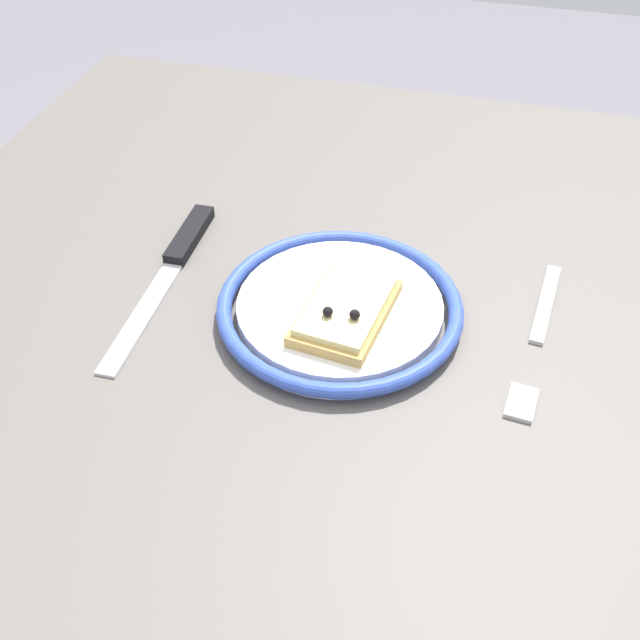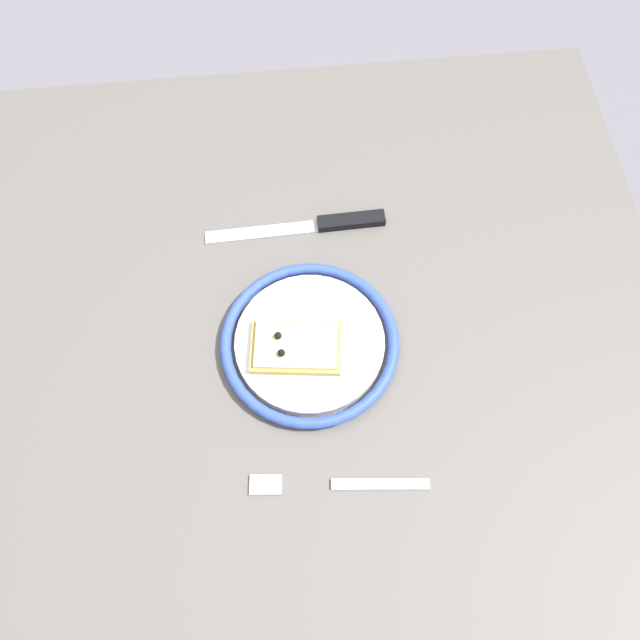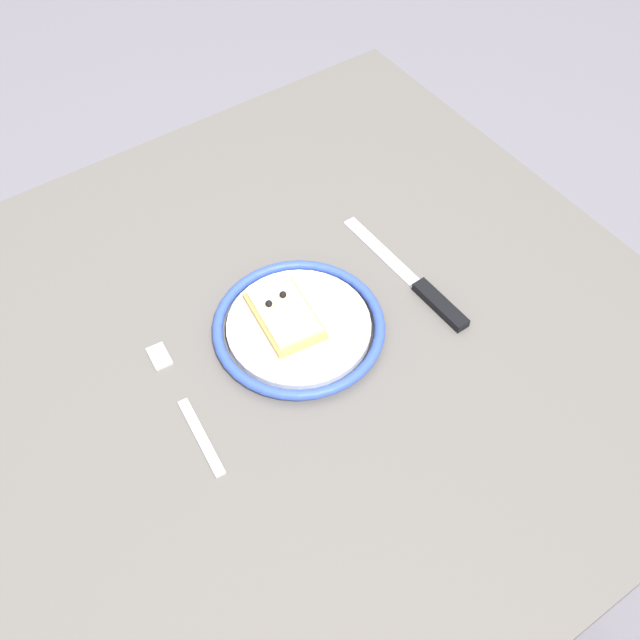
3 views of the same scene
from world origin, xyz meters
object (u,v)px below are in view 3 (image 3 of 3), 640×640
at_px(knife, 424,290).
at_px(dining_table, 269,393).
at_px(plate, 299,327).
at_px(fork, 185,405).
at_px(pizza_slice_near, 285,315).

bearing_deg(knife, dining_table, 172.16).
xyz_separation_m(plate, fork, (-0.17, -0.01, -0.01)).
bearing_deg(dining_table, plate, 8.04).
distance_m(dining_table, fork, 0.15).
bearing_deg(pizza_slice_near, knife, -17.33).
height_order(plate, fork, plate).
xyz_separation_m(dining_table, pizza_slice_near, (0.05, 0.03, 0.11)).
relative_size(knife, fork, 1.19).
relative_size(dining_table, pizza_slice_near, 8.91).
bearing_deg(fork, pizza_slice_near, 11.30).
xyz_separation_m(pizza_slice_near, knife, (0.18, -0.06, -0.02)).
relative_size(plate, pizza_slice_near, 1.89).
relative_size(dining_table, plate, 4.71).
distance_m(dining_table, plate, 0.11).
distance_m(dining_table, knife, 0.25).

